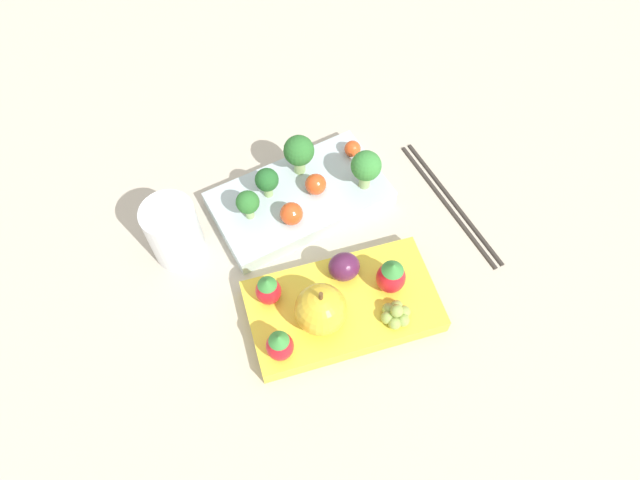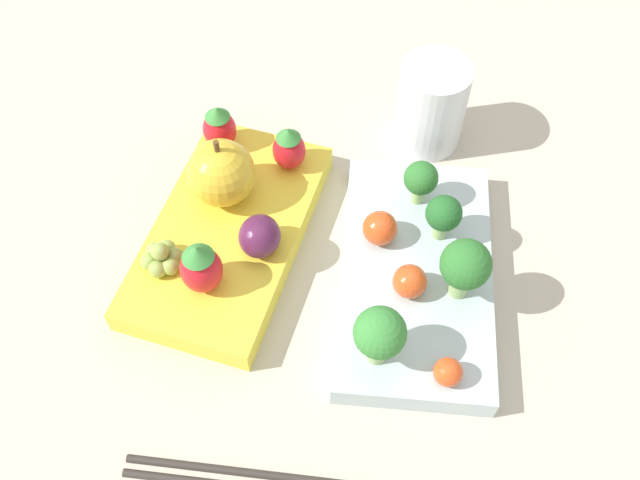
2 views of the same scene
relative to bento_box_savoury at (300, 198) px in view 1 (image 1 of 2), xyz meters
name	(u,v)px [view 1 (image 1 of 2)]	position (x,y,z in m)	size (l,w,h in m)	color
ground_plane	(330,252)	(0.01, -0.08, -0.01)	(4.00, 4.00, 0.00)	#BCB29E
bento_box_savoury	(300,198)	(0.00, 0.00, 0.00)	(0.23, 0.15, 0.02)	silver
bento_box_fruit	(343,306)	(0.00, -0.16, 0.00)	(0.22, 0.13, 0.02)	yellow
broccoli_floret_0	(267,181)	(-0.04, 0.01, 0.04)	(0.03, 0.03, 0.04)	#93B770
broccoli_floret_1	(248,203)	(-0.07, -0.01, 0.04)	(0.03, 0.03, 0.04)	#93B770
broccoli_floret_2	(299,152)	(0.01, 0.03, 0.05)	(0.04, 0.04, 0.06)	#93B770
broccoli_floret_3	(366,167)	(0.08, -0.02, 0.05)	(0.04, 0.04, 0.06)	#93B770
cherry_tomato_0	(352,149)	(0.08, 0.04, 0.02)	(0.02, 0.02, 0.02)	#DB4C1E
cherry_tomato_1	(291,214)	(-0.02, -0.04, 0.03)	(0.03, 0.03, 0.03)	#DB4C1E
cherry_tomato_2	(316,184)	(0.02, 0.00, 0.02)	(0.03, 0.03, 0.03)	#DB4C1E
apple	(321,309)	(-0.03, -0.17, 0.04)	(0.06, 0.06, 0.07)	gold
strawberry_0	(280,345)	(-0.08, -0.19, 0.03)	(0.03, 0.03, 0.04)	red
strawberry_1	(391,276)	(0.05, -0.16, 0.04)	(0.03, 0.03, 0.05)	red
strawberry_2	(268,290)	(-0.08, -0.13, 0.03)	(0.03, 0.03, 0.04)	red
plum	(342,268)	(0.01, -0.12, 0.03)	(0.04, 0.03, 0.03)	#511E42
grape_cluster	(396,314)	(0.05, -0.19, 0.02)	(0.03, 0.03, 0.02)	#8EA84C
drinking_cup	(174,232)	(-0.16, -0.02, 0.03)	(0.06, 0.06, 0.09)	silver
chopsticks_pair	(450,202)	(0.18, -0.06, -0.01)	(0.04, 0.21, 0.01)	#332D28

